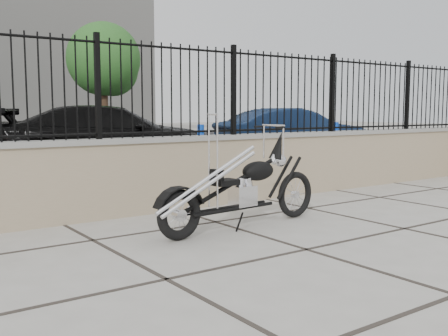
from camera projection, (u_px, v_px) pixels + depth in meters
ground_plane at (306, 250)px, 4.91m from camera, size 90.00×90.00×0.00m
retaining_wall at (172, 173)px, 6.88m from camera, size 14.00×0.36×0.96m
iron_fence at (171, 90)px, 6.76m from camera, size 14.00×0.08×1.20m
chopper_motorcycle at (240, 170)px, 5.73m from camera, size 2.18×0.56×1.29m
car_black at (113, 137)px, 11.77m from camera, size 5.26×3.75×1.41m
car_blue at (292, 134)px, 14.03m from camera, size 4.36×2.47×1.36m
bollard_b at (201, 152)px, 9.81m from camera, size 0.15×0.15×1.04m
bollard_c at (335, 144)px, 12.24m from camera, size 0.13×0.13×1.03m
tree_right at (103, 56)px, 21.07m from camera, size 2.96×2.96×4.99m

